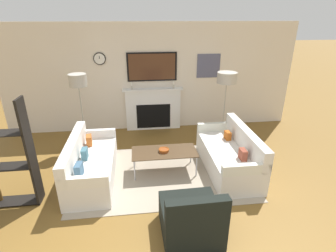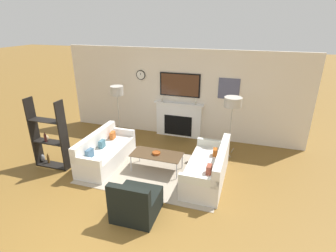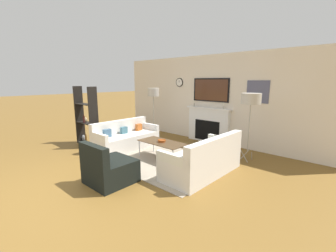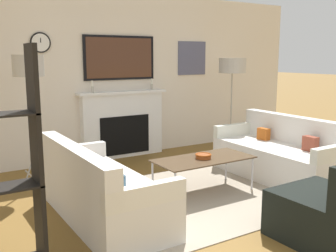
% 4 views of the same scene
% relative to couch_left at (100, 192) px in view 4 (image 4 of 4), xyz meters
% --- Properties ---
extents(fireplace_wall, '(7.44, 0.28, 2.70)m').
position_rel_couch_left_xyz_m(fireplace_wall, '(1.33, 2.33, 0.95)').
color(fireplace_wall, silver).
rests_on(fireplace_wall, ground_plane).
extents(area_rug, '(3.27, 2.15, 0.01)m').
position_rel_couch_left_xyz_m(area_rug, '(1.33, 0.00, -0.29)').
color(area_rug, '#A1947F').
rests_on(area_rug, ground_plane).
extents(couch_left, '(0.77, 1.86, 0.80)m').
position_rel_couch_left_xyz_m(couch_left, '(0.00, 0.00, 0.00)').
color(couch_left, silver).
rests_on(couch_left, ground_plane).
extents(couch_right, '(0.83, 1.87, 0.84)m').
position_rel_couch_left_xyz_m(couch_right, '(2.66, -0.00, 0.01)').
color(couch_right, silver).
rests_on(couch_right, ground_plane).
extents(armchair, '(0.81, 0.83, 0.82)m').
position_rel_couch_left_xyz_m(armchair, '(1.56, -1.57, -0.02)').
color(armchair, black).
rests_on(armchair, ground_plane).
extents(coffee_table, '(1.23, 0.58, 0.44)m').
position_rel_couch_left_xyz_m(coffee_table, '(1.38, 0.08, 0.12)').
color(coffee_table, '#4C3823').
rests_on(coffee_table, ground_plane).
extents(decorative_bowl, '(0.20, 0.20, 0.06)m').
position_rel_couch_left_xyz_m(decorative_bowl, '(1.37, 0.07, 0.18)').
color(decorative_bowl, brown).
rests_on(decorative_bowl, coffee_table).
extents(floor_lamp_left, '(0.38, 0.38, 1.69)m').
position_rel_couch_left_xyz_m(floor_lamp_left, '(-0.32, 1.42, 1.24)').
color(floor_lamp_left, '#9E998E').
rests_on(floor_lamp_left, ground_plane).
extents(floor_lamp_right, '(0.45, 0.45, 1.65)m').
position_rel_couch_left_xyz_m(floor_lamp_right, '(2.98, 1.42, 1.21)').
color(floor_lamp_right, '#9E998E').
rests_on(floor_lamp_right, ground_plane).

